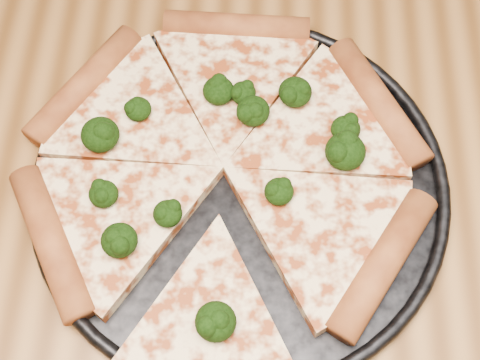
{
  "coord_description": "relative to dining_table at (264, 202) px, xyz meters",
  "views": [
    {
      "loc": [
        -0.01,
        -0.3,
        1.28
      ],
      "look_at": [
        -0.02,
        -0.03,
        0.77
      ],
      "focal_mm": 51.2,
      "sensor_mm": 36.0,
      "label": 1
    }
  ],
  "objects": [
    {
      "name": "broccoli_florets",
      "position": [
        -0.04,
        -0.02,
        0.12
      ],
      "size": [
        0.24,
        0.24,
        0.03
      ],
      "color": "black",
      "rests_on": "pizza"
    },
    {
      "name": "pizza_pan",
      "position": [
        -0.02,
        -0.03,
        0.1
      ],
      "size": [
        0.36,
        0.36,
        0.02
      ],
      "color": "black",
      "rests_on": "dining_table"
    },
    {
      "name": "ground",
      "position": [
        0.0,
        0.0,
        -0.66
      ],
      "size": [
        4.0,
        4.0,
        0.0
      ],
      "primitive_type": "plane",
      "color": "brown",
      "rests_on": "ground"
    },
    {
      "name": "pizza",
      "position": [
        -0.04,
        -0.03,
        0.11
      ],
      "size": [
        0.36,
        0.38,
        0.03
      ],
      "rotation": [
        0.0,
        0.0,
        -0.03
      ],
      "color": "#FFDB9C",
      "rests_on": "pizza_pan"
    },
    {
      "name": "dining_table",
      "position": [
        0.0,
        0.0,
        0.0
      ],
      "size": [
        1.2,
        0.9,
        0.75
      ],
      "color": "#95612E",
      "rests_on": "ground"
    }
  ]
}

